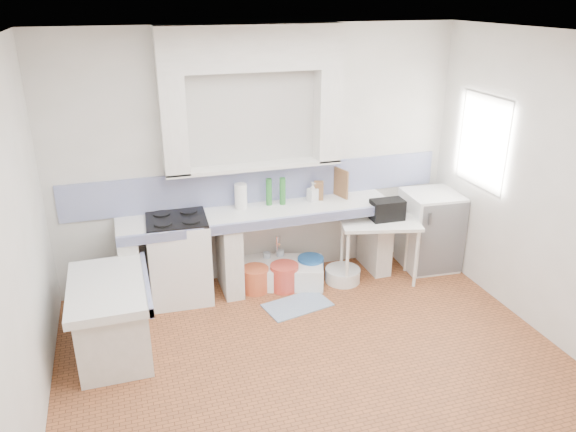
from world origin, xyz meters
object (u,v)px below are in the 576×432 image
object	(u,v)px
side_table	(378,251)
stove	(179,259)
sink	(282,274)
fridge	(429,230)

from	to	relation	value
side_table	stove	bearing A→B (deg)	-173.76
sink	side_table	size ratio (longest dim) A/B	1.06
sink	side_table	world-z (taller)	side_table
stove	fridge	size ratio (longest dim) A/B	0.97
stove	side_table	xyz separation A→B (m)	(2.20, -0.29, -0.09)
side_table	sink	bearing A→B (deg)	-179.76
sink	stove	bearing A→B (deg)	-163.62
sink	fridge	bearing A→B (deg)	14.72
stove	sink	distance (m)	1.18
sink	side_table	bearing A→B (deg)	4.55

